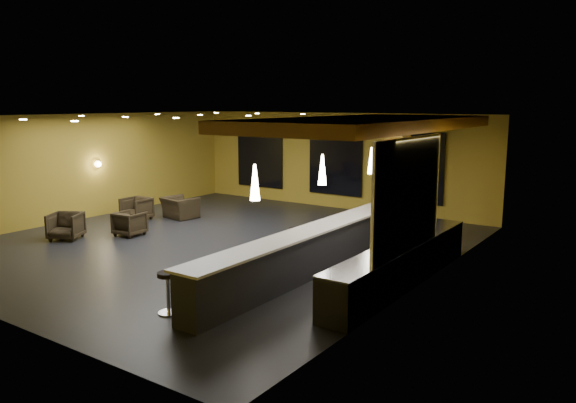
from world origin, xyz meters
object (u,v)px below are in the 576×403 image
Objects in this scene: bar_stool_0 at (168,287)px; bar_stool_1 at (228,268)px; bar_stool_2 at (265,254)px; armchair_a at (66,226)px; pendant_0 at (255,182)px; column at (396,177)px; staff_c at (420,221)px; pendant_2 at (371,161)px; staff_a at (402,224)px; pendant_1 at (322,170)px; prep_counter at (401,265)px; staff_b at (408,218)px; armchair_b at (130,223)px; bar_stool_3 at (297,240)px; armchair_c at (136,209)px; bar_stool_5 at (350,222)px; bar_counter at (310,253)px; armchair_d at (180,208)px; bar_stool_4 at (329,230)px.

bar_stool_0 is 1.52m from bar_stool_1.
armchair_a is at bearing -176.58° from bar_stool_2.
bar_stool_0 is 2.77m from bar_stool_2.
pendant_0 is at bearing 61.34° from bar_stool_0.
column is 2.32m from staff_c.
bar_stool_0 is at bearing -97.36° from pendant_2.
bar_stool_2 reaches higher than bar_stool_0.
column is 2.06× the size of staff_a.
pendant_1 is at bearing -106.54° from staff_c.
prep_counter is 3.34× the size of staff_b.
armchair_b is (-6.41, -0.32, -1.99)m from pendant_1.
bar_stool_3 is (-2.91, 0.31, 0.09)m from prep_counter.
prep_counter is 1.71× the size of column.
bar_stool_5 is at bearing 10.82° from armchair_c.
pendant_1 is at bearing 90.00° from bar_counter.
column is 4.46× the size of bar_stool_5.
pendant_1 reaches higher than bar_stool_2.
bar_stool_1 is (-0.70, -5.03, -1.83)m from pendant_2.
armchair_d is at bearing 145.60° from pendant_0.
bar_stool_1 is 0.98× the size of bar_stool_4.
prep_counter is 9.67m from armchair_a.
column reaches higher than bar_stool_3.
bar_counter is 11.43× the size of pendant_0.
staff_a reaches higher than bar_stool_1.
staff_b is 2.20× the size of bar_stool_1.
staff_b is 2.16× the size of bar_stool_4.
staff_c is (1.42, -1.62, -0.86)m from column.
column is 3.20× the size of armchair_d.
staff_b is at bearing 6.50° from armchair_c.
staff_a reaches higher than prep_counter.
staff_b is 1.01× the size of staff_c.
staff_c is at bearing 67.00° from bar_stool_1.
column reaches higher than bar_stool_1.
bar_stool_4 is (-0.07, 4.20, 0.01)m from bar_stool_1.
pendant_0 is at bearing -92.45° from staff_a.
prep_counter reaches higher than armchair_c.
pendant_2 is at bearing 128.66° from prep_counter.
staff_b is 2.08m from bar_stool_4.
pendant_1 reaches higher than staff_c.
prep_counter is 3.71m from bar_stool_1.
pendant_2 reaches higher than bar_stool_0.
column is at bearing 72.29° from bar_stool_4.
pendant_1 reaches higher than bar_stool_5.
staff_a is 0.60m from staff_b.
pendant_0 is 0.87× the size of bar_stool_3.
pendant_0 is 2.29m from bar_stool_2.
bar_counter is at bearing 76.59° from bar_stool_0.
bar_stool_4 is (-0.78, -2.44, -1.22)m from column.
armchair_a is 1.00× the size of bar_stool_2.
bar_stool_5 is at bearing 105.67° from pendant_1.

